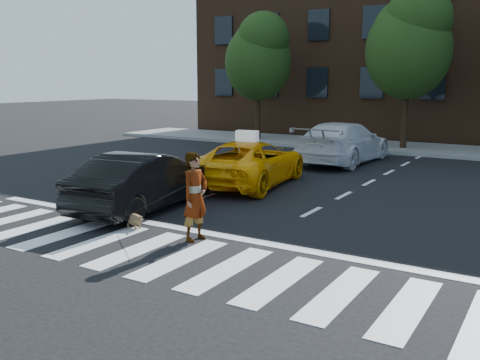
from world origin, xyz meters
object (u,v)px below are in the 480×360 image
object	(u,v)px
tree_mid	(410,40)
woman	(195,197)
dog	(132,218)
taxi	(250,163)
black_sedan	(144,181)
tree_left	(259,54)
white_suv	(343,143)

from	to	relation	value
tree_mid	woman	xyz separation A→B (m)	(0.02, -15.90, -3.97)
tree_mid	dog	bearing A→B (deg)	-96.01
taxi	dog	distance (m)	5.53
tree_mid	black_sedan	world-z (taller)	tree_mid
dog	taxi	bearing A→B (deg)	102.95
woman	dog	xyz separation A→B (m)	(-1.69, 0.01, -0.67)
taxi	woman	bearing A→B (deg)	102.17
tree_left	black_sedan	size ratio (longest dim) A/B	1.50
tree_left	black_sedan	world-z (taller)	tree_left
tree_mid	tree_left	bearing A→B (deg)	180.00
black_sedan	white_suv	xyz separation A→B (m)	(1.45, 9.74, 0.07)
tree_mid	dog	xyz separation A→B (m)	(-1.67, -15.89, -4.64)
taxi	dog	bearing A→B (deg)	85.38
black_sedan	taxi	bearing A→B (deg)	-103.79
black_sedan	woman	size ratio (longest dim) A/B	2.46
tree_mid	taxi	size ratio (longest dim) A/B	1.46
tree_left	white_suv	world-z (taller)	tree_left
taxi	white_suv	distance (m)	5.69
woman	tree_left	bearing A→B (deg)	31.19
white_suv	woman	distance (m)	11.20
black_sedan	tree_left	bearing A→B (deg)	-76.59
dog	woman	bearing A→B (deg)	9.95
white_suv	woman	world-z (taller)	woman
dog	black_sedan	bearing A→B (deg)	131.99
woman	dog	distance (m)	1.82
tree_left	tree_mid	bearing A→B (deg)	-0.00
white_suv	tree_mid	bearing A→B (deg)	-101.23
black_sedan	dog	world-z (taller)	black_sedan
tree_left	dog	bearing A→B (deg)	-69.86
tree_mid	white_suv	xyz separation A→B (m)	(-1.08, -4.75, -4.07)
dog	tree_mid	bearing A→B (deg)	94.23
woman	dog	bearing A→B (deg)	95.59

